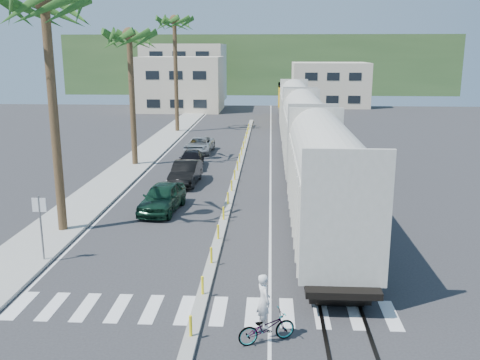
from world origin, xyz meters
name	(u,v)px	position (x,y,z in m)	size (l,w,h in m)	color
ground	(206,286)	(0.00, 0.00, 0.00)	(140.00, 140.00, 0.00)	#28282B
sidewalk	(142,157)	(-8.50, 25.00, 0.07)	(3.00, 90.00, 0.15)	gray
rails	(299,153)	(5.00, 28.00, 0.03)	(1.56, 100.00, 0.06)	black
median	(237,171)	(0.00, 19.96, 0.09)	(0.45, 60.00, 0.85)	gray
crosswalk	(199,310)	(0.00, -2.00, 0.01)	(14.00, 2.20, 0.01)	silver
lane_markings	(216,159)	(-2.15, 25.00, 0.00)	(9.42, 90.00, 0.01)	silver
freight_train	(301,125)	(5.00, 25.23, 2.91)	(3.00, 60.94, 5.85)	#B0AFA1
palm_trees	(134,25)	(-8.10, 22.70, 10.81)	(3.50, 37.20, 13.75)	brown
street_sign	(40,219)	(-7.30, 2.00, 1.97)	(0.60, 0.08, 3.00)	slate
buildings	(218,78)	(-6.41, 71.66, 4.36)	(38.00, 27.00, 10.00)	beige
hillside	(260,64)	(0.00, 100.00, 6.00)	(80.00, 20.00, 12.00)	#385628
car_lead	(162,197)	(-3.66, 9.84, 0.80)	(2.38, 4.89, 1.61)	#0F2F1F
car_second	(186,173)	(-3.32, 16.25, 0.78)	(1.80, 4.78, 1.56)	black
car_third	(191,160)	(-3.69, 21.39, 0.65)	(2.10, 4.58, 1.30)	black
car_rear	(199,145)	(-3.89, 27.79, 0.68)	(2.43, 5.00, 1.37)	#ACAFB1
cyclist	(266,321)	(2.37, -3.95, 0.71)	(2.05, 2.39, 2.29)	#9EA0A5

